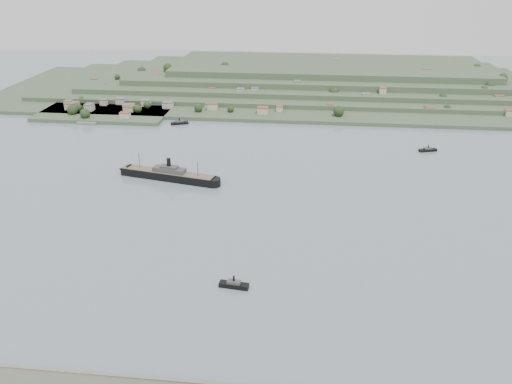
# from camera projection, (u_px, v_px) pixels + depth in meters

# --- Properties ---
(ground) EXTENTS (1400.00, 1400.00, 0.00)m
(ground) POSITION_uv_depth(u_px,v_px,m) (248.00, 222.00, 349.10)
(ground) COLOR slate
(ground) RESTS_ON ground
(far_peninsula) EXTENTS (760.00, 309.00, 30.00)m
(far_peninsula) POSITION_uv_depth(u_px,v_px,m) (302.00, 81.00, 694.88)
(far_peninsula) COLOR #394E34
(far_peninsula) RESTS_ON ground
(steamship) EXTENTS (93.21, 29.77, 22.59)m
(steamship) POSITION_uv_depth(u_px,v_px,m) (165.00, 174.00, 414.95)
(steamship) COLOR black
(steamship) RESTS_ON ground
(tugboat) EXTENTS (17.19, 6.32, 7.56)m
(tugboat) POSITION_uv_depth(u_px,v_px,m) (234.00, 285.00, 279.02)
(tugboat) COLOR black
(tugboat) RESTS_ON ground
(ferry_west) EXTENTS (19.93, 11.98, 7.24)m
(ferry_west) POSITION_uv_depth(u_px,v_px,m) (180.00, 123.00, 552.71)
(ferry_west) COLOR black
(ferry_west) RESTS_ON ground
(ferry_east) EXTENTS (17.96, 9.58, 6.49)m
(ferry_east) POSITION_uv_depth(u_px,v_px,m) (428.00, 150.00, 475.55)
(ferry_east) COLOR black
(ferry_east) RESTS_ON ground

